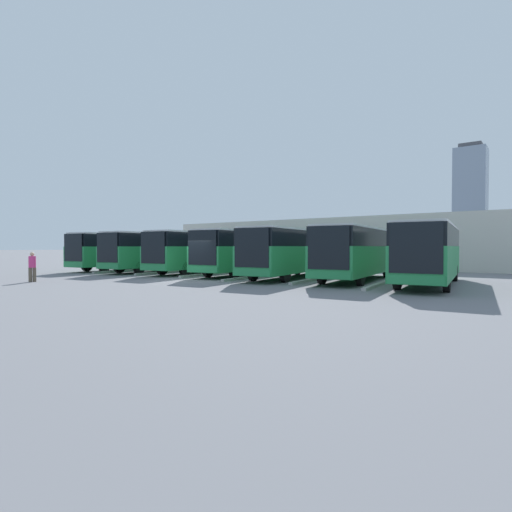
% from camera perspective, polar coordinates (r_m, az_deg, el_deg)
% --- Properties ---
extents(ground_plane, '(600.00, 600.00, 0.00)m').
position_cam_1_polar(ground_plane, '(25.44, -9.50, -3.42)').
color(ground_plane, slate).
extents(bus_0, '(3.66, 11.21, 3.27)m').
position_cam_1_polar(bus_0, '(23.66, 23.54, 0.57)').
color(bus_0, '#238447').
rests_on(bus_0, ground_plane).
extents(curb_divider_0, '(1.01, 6.97, 0.15)m').
position_cam_1_polar(curb_divider_0, '(22.74, 17.27, -3.82)').
color(curb_divider_0, '#9E9E99').
rests_on(curb_divider_0, ground_plane).
extents(bus_1, '(3.66, 11.21, 3.27)m').
position_cam_1_polar(bus_1, '(25.53, 14.28, 0.68)').
color(bus_1, '#238447').
rests_on(bus_1, ground_plane).
extents(curb_divider_1, '(1.01, 6.97, 0.15)m').
position_cam_1_polar(curb_divider_1, '(25.03, 8.25, -3.32)').
color(curb_divider_1, '#9E9E99').
rests_on(curb_divider_1, ground_plane).
extents(bus_2, '(3.66, 11.21, 3.27)m').
position_cam_1_polar(bus_2, '(26.89, 5.17, 0.74)').
color(bus_2, '#238447').
rests_on(bus_2, ground_plane).
extents(curb_divider_2, '(1.01, 6.97, 0.15)m').
position_cam_1_polar(curb_divider_2, '(26.80, -0.62, -3.00)').
color(curb_divider_2, '#9E9E99').
rests_on(curb_divider_2, ground_plane).
extents(bus_3, '(3.66, 11.21, 3.27)m').
position_cam_1_polar(bus_3, '(29.86, -1.37, 0.80)').
color(bus_3, '#238447').
rests_on(bus_3, ground_plane).
extents(curb_divider_3, '(1.01, 6.97, 0.15)m').
position_cam_1_polar(curb_divider_3, '(30.06, -6.55, -2.55)').
color(curb_divider_3, '#9E9E99').
rests_on(curb_divider_3, ground_plane).
extents(bus_4, '(3.66, 11.21, 3.27)m').
position_cam_1_polar(bus_4, '(32.44, -7.82, 0.82)').
color(bus_4, '#238447').
rests_on(bus_4, ground_plane).
extents(curb_divider_4, '(1.01, 6.97, 0.15)m').
position_cam_1_polar(curb_divider_4, '(32.93, -12.51, -2.24)').
color(curb_divider_4, '#9E9E99').
rests_on(curb_divider_4, ground_plane).
extents(bus_5, '(3.66, 11.21, 3.27)m').
position_cam_1_polar(bus_5, '(35.15, -13.67, 0.83)').
color(bus_5, '#238447').
rests_on(bus_5, ground_plane).
extents(curb_divider_5, '(1.01, 6.97, 0.15)m').
position_cam_1_polar(curb_divider_5, '(35.89, -17.89, -1.98)').
color(curb_divider_5, '#9E9E99').
rests_on(curb_divider_5, ground_plane).
extents(bus_6, '(3.66, 11.21, 3.27)m').
position_cam_1_polar(bus_6, '(38.46, -18.06, 0.84)').
color(bus_6, '#238447').
rests_on(bus_6, ground_plane).
extents(pedestrian, '(0.52, 0.52, 1.77)m').
position_cam_1_polar(pedestrian, '(27.25, -29.33, -1.25)').
color(pedestrian, brown).
rests_on(pedestrian, ground_plane).
extents(station_building, '(39.72, 11.89, 5.02)m').
position_cam_1_polar(station_building, '(44.84, 12.01, 1.85)').
color(station_building, beige).
rests_on(station_building, ground_plane).
extents(office_tower, '(15.23, 15.23, 56.07)m').
position_cam_1_polar(office_tower, '(239.92, 28.29, 7.18)').
color(office_tower, '#7F8EA3').
rests_on(office_tower, ground_plane).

